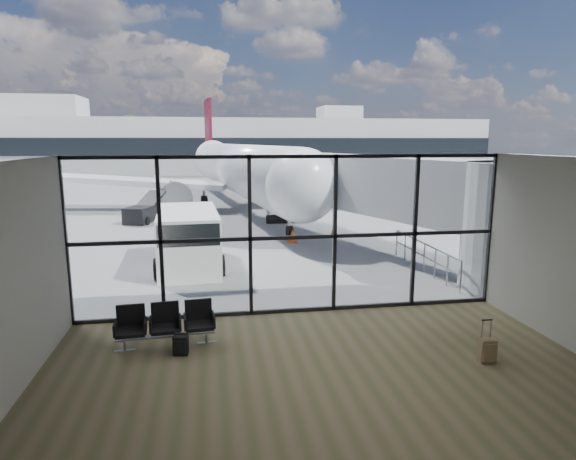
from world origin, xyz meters
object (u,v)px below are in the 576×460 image
object	(u,v)px
backpack	(181,345)
suitcase	(487,350)
seating_row	(165,322)
airliner	(237,168)
service_van	(188,238)
belt_loader	(144,212)

from	to	relation	value
backpack	suitcase	size ratio (longest dim) A/B	0.51
seating_row	airliner	bearing A→B (deg)	78.13
suitcase	service_van	xyz separation A→B (m)	(-6.85, 9.46, 0.84)
backpack	belt_loader	distance (m)	19.46
backpack	service_van	bearing A→B (deg)	98.76
backpack	suitcase	world-z (taller)	suitcase
airliner	service_van	size ratio (longest dim) A/B	6.77
suitcase	service_van	size ratio (longest dim) A/B	0.19
backpack	belt_loader	world-z (taller)	belt_loader
seating_row	backpack	distance (m)	0.81
seating_row	service_van	size ratio (longest dim) A/B	0.45
seating_row	suitcase	xyz separation A→B (m)	(7.12, -2.13, -0.28)
backpack	airliner	bearing A→B (deg)	91.84
suitcase	belt_loader	world-z (taller)	belt_loader
seating_row	suitcase	size ratio (longest dim) A/B	2.39
backpack	service_van	size ratio (longest dim) A/B	0.10
service_van	suitcase	bearing A→B (deg)	-57.07
belt_loader	service_van	bearing A→B (deg)	-56.48
belt_loader	suitcase	bearing A→B (deg)	-46.28
seating_row	backpack	size ratio (longest dim) A/B	4.65
backpack	seating_row	bearing A→B (deg)	128.77
airliner	belt_loader	bearing A→B (deg)	-138.18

